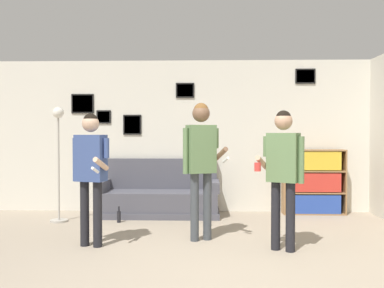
{
  "coord_description": "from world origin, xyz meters",
  "views": [
    {
      "loc": [
        -0.05,
        -3.97,
        1.39
      ],
      "look_at": [
        -0.23,
        1.83,
        1.25
      ],
      "focal_mm": 40.0,
      "sensor_mm": 36.0,
      "label": 1
    }
  ],
  "objects_px": {
    "floor_lamp": "(58,150)",
    "person_player_foreground_center": "(201,155)",
    "couch": "(160,197)",
    "person_player_foreground_left": "(91,165)",
    "bottle_on_floor": "(119,216)",
    "person_watcher_holding_cup": "(283,165)",
    "bookshelf": "(313,182)"
  },
  "relations": [
    {
      "from": "floor_lamp",
      "to": "person_player_foreground_center",
      "type": "distance_m",
      "value": 2.52
    },
    {
      "from": "couch",
      "to": "person_player_foreground_left",
      "type": "distance_m",
      "value": 2.26
    },
    {
      "from": "floor_lamp",
      "to": "bottle_on_floor",
      "type": "relative_size",
      "value": 7.15
    },
    {
      "from": "couch",
      "to": "floor_lamp",
      "type": "xyz_separation_m",
      "value": [
        -1.54,
        -0.59,
        0.84
      ]
    },
    {
      "from": "bottle_on_floor",
      "to": "person_watcher_holding_cup",
      "type": "bearing_deg",
      "value": -34.22
    },
    {
      "from": "bottle_on_floor",
      "to": "floor_lamp",
      "type": "bearing_deg",
      "value": 177.88
    },
    {
      "from": "floor_lamp",
      "to": "bottle_on_floor",
      "type": "xyz_separation_m",
      "value": [
        0.96,
        -0.04,
        -1.04
      ]
    },
    {
      "from": "person_player_foreground_left",
      "to": "person_player_foreground_center",
      "type": "relative_size",
      "value": 0.92
    },
    {
      "from": "floor_lamp",
      "to": "person_player_foreground_center",
      "type": "height_order",
      "value": "floor_lamp"
    },
    {
      "from": "person_player_foreground_left",
      "to": "bottle_on_floor",
      "type": "xyz_separation_m",
      "value": [
        0.06,
        1.42,
        -0.91
      ]
    },
    {
      "from": "person_player_foreground_center",
      "to": "bookshelf",
      "type": "bearing_deg",
      "value": 44.47
    },
    {
      "from": "person_player_foreground_left",
      "to": "bottle_on_floor",
      "type": "bearing_deg",
      "value": 87.67
    },
    {
      "from": "person_player_foreground_center",
      "to": "person_watcher_holding_cup",
      "type": "distance_m",
      "value": 1.09
    },
    {
      "from": "couch",
      "to": "bookshelf",
      "type": "xyz_separation_m",
      "value": [
        2.66,
        0.19,
        0.25
      ]
    },
    {
      "from": "person_player_foreground_left",
      "to": "person_player_foreground_center",
      "type": "bearing_deg",
      "value": 14.09
    },
    {
      "from": "floor_lamp",
      "to": "person_player_foreground_left",
      "type": "bearing_deg",
      "value": -58.17
    },
    {
      "from": "bookshelf",
      "to": "floor_lamp",
      "type": "xyz_separation_m",
      "value": [
        -4.19,
        -0.78,
        0.58
      ]
    },
    {
      "from": "person_player_foreground_left",
      "to": "person_player_foreground_center",
      "type": "xyz_separation_m",
      "value": [
        1.36,
        0.34,
        0.11
      ]
    },
    {
      "from": "person_watcher_holding_cup",
      "to": "bottle_on_floor",
      "type": "bearing_deg",
      "value": 145.78
    },
    {
      "from": "person_player_foreground_center",
      "to": "bottle_on_floor",
      "type": "height_order",
      "value": "person_player_foreground_center"
    },
    {
      "from": "bookshelf",
      "to": "person_watcher_holding_cup",
      "type": "height_order",
      "value": "person_watcher_holding_cup"
    },
    {
      "from": "couch",
      "to": "bottle_on_floor",
      "type": "xyz_separation_m",
      "value": [
        -0.58,
        -0.63,
        -0.21
      ]
    },
    {
      "from": "person_player_foreground_center",
      "to": "bottle_on_floor",
      "type": "distance_m",
      "value": 1.97
    },
    {
      "from": "person_watcher_holding_cup",
      "to": "person_player_foreground_center",
      "type": "bearing_deg",
      "value": 154.41
    },
    {
      "from": "bookshelf",
      "to": "floor_lamp",
      "type": "relative_size",
      "value": 0.62
    },
    {
      "from": "floor_lamp",
      "to": "person_watcher_holding_cup",
      "type": "relative_size",
      "value": 1.08
    },
    {
      "from": "bookshelf",
      "to": "couch",
      "type": "bearing_deg",
      "value": -175.92
    },
    {
      "from": "floor_lamp",
      "to": "person_player_foreground_left",
      "type": "distance_m",
      "value": 1.72
    },
    {
      "from": "person_player_foreground_left",
      "to": "bookshelf",
      "type": "bearing_deg",
      "value": 34.23
    },
    {
      "from": "couch",
      "to": "bottle_on_floor",
      "type": "bearing_deg",
      "value": -132.55
    },
    {
      "from": "couch",
      "to": "person_player_foreground_center",
      "type": "xyz_separation_m",
      "value": [
        0.72,
        -1.71,
        0.81
      ]
    },
    {
      "from": "bottle_on_floor",
      "to": "person_player_foreground_left",
      "type": "bearing_deg",
      "value": -92.33
    }
  ]
}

